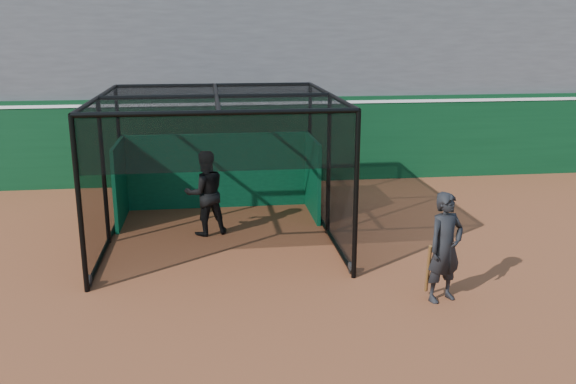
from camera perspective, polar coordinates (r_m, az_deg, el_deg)
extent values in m
plane|color=brown|center=(10.25, -0.28, -10.57)|extent=(120.00, 120.00, 0.00)
cube|color=#093217|center=(17.99, -3.67, 4.87)|extent=(50.00, 0.45, 2.50)
cube|color=white|center=(17.83, -3.73, 8.35)|extent=(50.00, 0.50, 0.08)
cube|color=#4C4C4F|center=(21.58, -4.50, 13.57)|extent=(50.00, 7.85, 7.75)
cube|color=#074D2C|center=(15.48, -6.62, 1.98)|extent=(4.63, 0.10, 1.90)
cylinder|color=black|center=(11.45, -18.14, -7.92)|extent=(0.08, 0.22, 0.22)
cylinder|color=black|center=(11.52, 5.94, -7.07)|extent=(0.08, 0.22, 0.22)
cylinder|color=black|center=(15.77, -15.19, -1.37)|extent=(0.08, 0.22, 0.22)
cylinder|color=black|center=(15.82, 2.12, -0.78)|extent=(0.08, 0.22, 0.22)
imported|color=black|center=(13.46, -7.74, -0.09)|extent=(1.07, 0.93, 1.88)
imported|color=black|center=(10.43, 14.49, -5.04)|extent=(0.80, 0.66, 1.87)
cylinder|color=#593819|center=(10.52, 12.98, -7.01)|extent=(0.15, 0.36, 0.94)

